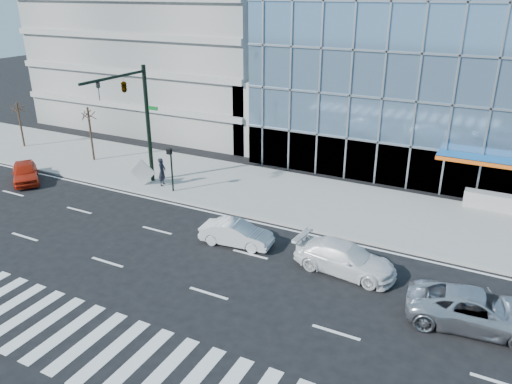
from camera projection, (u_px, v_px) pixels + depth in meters
ground at (250, 254)px, 25.74m from camera, size 160.00×160.00×0.00m
sidewalk at (308, 199)px, 32.29m from camera, size 120.00×8.00×0.15m
parking_garage at (197, 17)px, 51.82m from camera, size 24.00×24.00×20.00m
ramp_block at (287, 113)px, 41.95m from camera, size 6.00×8.00×6.00m
traffic_signal at (131, 99)px, 31.83m from camera, size 1.14×5.74×8.00m
ped_signal_post at (171, 163)px, 32.60m from camera, size 0.30×0.33×3.00m
street_tree_near at (88, 115)px, 38.12m from camera, size 1.10×1.10×4.23m
street_tree_far at (18, 108)px, 41.65m from camera, size 1.10×1.10×3.87m
silver_suv at (476, 310)px, 20.03m from camera, size 5.72×3.15×1.52m
white_suv at (345, 258)px, 23.92m from camera, size 5.14×2.46×1.45m
white_sedan at (236, 234)px, 26.51m from camera, size 4.04×1.79×1.29m
red_sedan at (25, 172)px, 35.17m from camera, size 4.24×3.82×1.40m
pedestrian at (162, 172)px, 34.03m from camera, size 0.64×0.81×1.95m
tilted_panel at (143, 172)px, 34.11m from camera, size 1.78×0.56×1.84m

